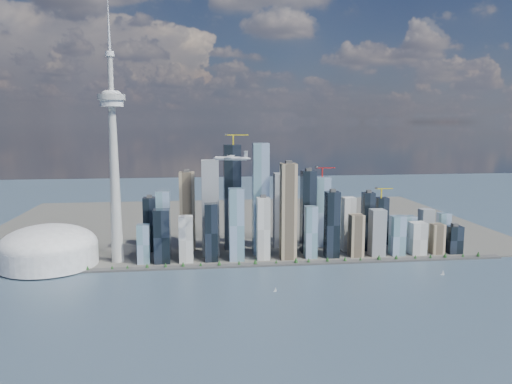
{
  "coord_description": "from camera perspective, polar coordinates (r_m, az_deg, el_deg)",
  "views": [
    {
      "loc": [
        -129.74,
        -772.71,
        303.72
      ],
      "look_at": [
        -2.86,
        260.0,
        157.74
      ],
      "focal_mm": 35.0,
      "sensor_mm": 36.0,
      "label": 1
    }
  ],
  "objects": [
    {
      "name": "airplane",
      "position": [
        973.67,
        -2.81,
        3.91
      ],
      "size": [
        74.56,
        66.42,
        18.35
      ],
      "rotation": [
        0.0,
        0.0,
        -0.24
      ],
      "color": "silver",
      "rests_on": "ground"
    },
    {
      "name": "land",
      "position": [
        1508.98,
        -1.93,
        -3.57
      ],
      "size": [
        1400.0,
        900.0,
        3.0
      ],
      "primitive_type": "cube",
      "color": "#4C4C47",
      "rests_on": "ground"
    },
    {
      "name": "dome_stadium",
      "position": [
        1147.52,
        -22.61,
        -5.95
      ],
      "size": [
        200.0,
        200.0,
        86.0
      ],
      "color": "silver",
      "rests_on": "land"
    },
    {
      "name": "seawall",
      "position": [
        1074.15,
        0.22,
        -8.33
      ],
      "size": [
        1100.0,
        22.0,
        4.0
      ],
      "primitive_type": "cube",
      "color": "#383838",
      "rests_on": "ground"
    },
    {
      "name": "ground",
      "position": [
        840.33,
        2.42,
        -13.21
      ],
      "size": [
        4000.0,
        4000.0,
        0.0
      ],
      "primitive_type": "plane",
      "color": "#2F4853",
      "rests_on": "ground"
    },
    {
      "name": "sailboat_east",
      "position": [
        1079.2,
        20.57,
        -8.69
      ],
      "size": [
        7.5,
        4.24,
        10.58
      ],
      "rotation": [
        0.0,
        0.0,
        -0.36
      ],
      "color": "white",
      "rests_on": "ground"
    },
    {
      "name": "sailboat_west",
      "position": [
        918.77,
        2.22,
        -11.14
      ],
      "size": [
        6.27,
        2.46,
        8.65
      ],
      "rotation": [
        0.0,
        0.0,
        -0.15
      ],
      "color": "white",
      "rests_on": "ground"
    },
    {
      "name": "skyscraper_cluster",
      "position": [
        1146.48,
        2.64,
        -2.98
      ],
      "size": [
        736.0,
        142.0,
        275.11
      ],
      "color": "black",
      "rests_on": "land"
    },
    {
      "name": "shoreline_trees",
      "position": [
        1072.26,
        0.22,
        -7.98
      ],
      "size": [
        960.53,
        7.2,
        8.8
      ],
      "color": "#3F2D1E",
      "rests_on": "seawall"
    },
    {
      "name": "needle_tower",
      "position": [
        1098.11,
        -15.95,
        4.14
      ],
      "size": [
        56.0,
        56.0,
        550.5
      ],
      "color": "#ACABA6",
      "rests_on": "land"
    }
  ]
}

